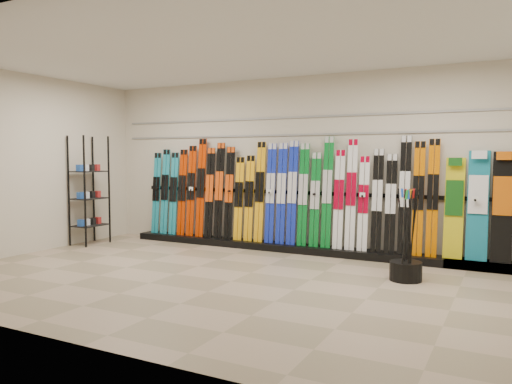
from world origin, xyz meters
The scene contains 12 objects.
floor centered at (0.00, 0.00, 0.00)m, with size 8.00×8.00×0.00m, color gray.
back_wall centered at (0.00, 2.50, 1.50)m, with size 8.00×8.00×0.00m, color beige.
left_wall centered at (-4.00, 0.00, 1.50)m, with size 5.00×5.00×0.00m, color beige.
ceiling centered at (0.00, 0.00, 3.00)m, with size 8.00×8.00×0.00m, color silver.
ski_rack_base centered at (0.22, 2.28, 0.06)m, with size 8.00×0.40×0.12m, color black.
skis centered at (-0.43, 2.31, 0.96)m, with size 5.38×0.18×1.84m.
snowboards centered at (2.93, 2.36, 0.88)m, with size 1.24×0.25×1.59m.
accessory_rack centered at (-3.75, 1.22, 1.00)m, with size 0.40×0.60×2.00m, color black.
pole_bin centered at (2.00, 1.10, 0.12)m, with size 0.42×0.42×0.25m, color black.
ski_poles centered at (2.02, 1.12, 0.61)m, with size 0.29×0.38×1.18m.
slatwall_rail_0 centered at (0.00, 2.48, 2.00)m, with size 7.60×0.02×0.03m, color gray.
slatwall_rail_1 centered at (0.00, 2.48, 2.30)m, with size 7.60×0.02×0.03m, color gray.
Camera 1 is at (3.23, -5.51, 1.61)m, focal length 35.00 mm.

